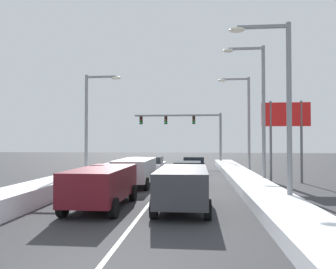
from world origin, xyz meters
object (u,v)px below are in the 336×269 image
street_lamp_right_mid (258,102)px  street_lamp_right_far (245,116)px  sedan_navy_right_lane_third (194,165)px  suv_silver_center_lane_second (135,170)px  sedan_tan_right_lane_second (188,174)px  street_lamp_right_near (280,95)px  street_lamp_left_mid (91,116)px  traffic_light_gantry (190,125)px  roadside_sign_right (286,123)px  suv_maroon_center_lane_nearest (102,184)px  suv_charcoal_right_lane_nearest (183,184)px  sedan_white_center_lane_third (152,166)px

street_lamp_right_mid → street_lamp_right_far: bearing=89.2°
sedan_navy_right_lane_third → suv_silver_center_lane_second: 8.03m
sedan_tan_right_lane_second → street_lamp_right_far: 9.37m
sedan_navy_right_lane_third → street_lamp_right_near: bearing=-73.0°
street_lamp_left_mid → street_lamp_right_near: bearing=-36.4°
sedan_tan_right_lane_second → sedan_navy_right_lane_third: bearing=87.3°
traffic_light_gantry → street_lamp_right_mid: street_lamp_right_mid is taller
roadside_sign_right → street_lamp_right_mid: bearing=-146.1°
street_lamp_right_mid → suv_maroon_center_lane_nearest: bearing=-135.8°
sedan_tan_right_lane_second → street_lamp_left_mid: street_lamp_left_mid is taller
suv_maroon_center_lane_nearest → suv_silver_center_lane_second: size_ratio=1.00×
suv_charcoal_right_lane_nearest → suv_silver_center_lane_second: same height
suv_charcoal_right_lane_nearest → street_lamp_right_near: street_lamp_right_near is taller
suv_maroon_center_lane_nearest → street_lamp_right_far: 16.60m
street_lamp_right_far → suv_charcoal_right_lane_nearest: bearing=-107.9°
traffic_light_gantry → suv_maroon_center_lane_nearest: bearing=-96.7°
street_lamp_left_mid → suv_silver_center_lane_second: bearing=-36.4°
suv_maroon_center_lane_nearest → roadside_sign_right: 13.68m
traffic_light_gantry → street_lamp_right_far: 12.38m
suv_charcoal_right_lane_nearest → street_lamp_right_mid: bearing=59.5°
street_lamp_left_mid → suv_maroon_center_lane_nearest: bearing=-68.5°
suv_maroon_center_lane_nearest → street_lamp_right_mid: bearing=44.2°
suv_charcoal_right_lane_nearest → suv_silver_center_lane_second: size_ratio=1.00×
sedan_white_center_lane_third → roadside_sign_right: (9.67, -4.25, 3.25)m
sedan_tan_right_lane_second → sedan_white_center_lane_third: same height
suv_charcoal_right_lane_nearest → street_lamp_right_mid: street_lamp_right_mid is taller
suv_maroon_center_lane_nearest → street_lamp_left_mid: size_ratio=0.64×
suv_silver_center_lane_second → street_lamp_left_mid: 5.91m
sedan_white_center_lane_third → street_lamp_right_near: size_ratio=0.57×
suv_charcoal_right_lane_nearest → street_lamp_left_mid: 12.17m
traffic_light_gantry → roadside_sign_right: size_ratio=1.93×
sedan_navy_right_lane_third → roadside_sign_right: roadside_sign_right is taller
sedan_navy_right_lane_third → suv_charcoal_right_lane_nearest: bearing=-91.2°
roadside_sign_right → suv_silver_center_lane_second: bearing=-165.9°
suv_maroon_center_lane_nearest → street_lamp_right_mid: size_ratio=0.55×
street_lamp_right_near → street_lamp_right_far: (0.38, 13.01, 0.14)m
sedan_white_center_lane_third → street_lamp_left_mid: bearing=-134.9°
sedan_tan_right_lane_second → sedan_navy_right_lane_third: size_ratio=1.00×
suv_charcoal_right_lane_nearest → street_lamp_right_mid: (4.44, 7.53, 4.24)m
traffic_light_gantry → street_lamp_right_far: bearing=-66.7°
suv_charcoal_right_lane_nearest → street_lamp_left_mid: size_ratio=0.64×
suv_charcoal_right_lane_nearest → street_lamp_right_far: (4.53, 14.03, 3.88)m
suv_charcoal_right_lane_nearest → suv_maroon_center_lane_nearest: same height
traffic_light_gantry → street_lamp_right_mid: 18.52m
suv_silver_center_lane_second → street_lamp_left_mid: street_lamp_left_mid is taller
suv_maroon_center_lane_nearest → street_lamp_left_mid: 10.63m
street_lamp_right_far → street_lamp_left_mid: street_lamp_right_far is taller
sedan_navy_right_lane_third → street_lamp_left_mid: size_ratio=0.59×
traffic_light_gantry → suv_charcoal_right_lane_nearest: bearing=-89.2°
suv_silver_center_lane_second → street_lamp_right_far: street_lamp_right_far is taller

